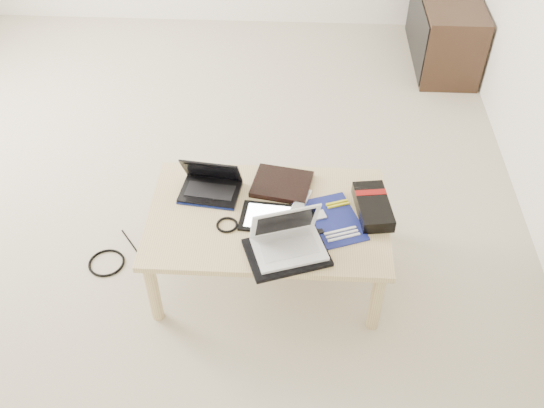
# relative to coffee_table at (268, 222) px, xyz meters

# --- Properties ---
(ground) EXTENTS (4.00, 4.00, 0.00)m
(ground) POSITION_rel_coffee_table_xyz_m (-0.61, 0.69, -0.35)
(ground) COLOR #BCAE99
(ground) RESTS_ON ground
(coffee_table) EXTENTS (1.10, 0.70, 0.40)m
(coffee_table) POSITION_rel_coffee_table_xyz_m (0.00, 0.00, 0.00)
(coffee_table) COLOR #D0BA7D
(coffee_table) RESTS_ON ground
(media_cabinet) EXTENTS (0.41, 0.90, 0.50)m
(media_cabinet) POSITION_rel_coffee_table_xyz_m (1.16, 2.14, -0.10)
(media_cabinet) COLOR #3B2618
(media_cabinet) RESTS_ON ground
(book) EXTENTS (0.31, 0.27, 0.03)m
(book) POSITION_rel_coffee_table_xyz_m (0.06, 0.20, 0.06)
(book) COLOR black
(book) RESTS_ON coffee_table
(netbook) EXTENTS (0.30, 0.23, 0.18)m
(netbook) POSITION_rel_coffee_table_xyz_m (-0.28, 0.15, 0.09)
(netbook) COLOR black
(netbook) RESTS_ON coffee_table
(tablet) EXTENTS (0.27, 0.21, 0.01)m
(tablet) POSITION_rel_coffee_table_xyz_m (0.00, -0.02, 0.06)
(tablet) COLOR black
(tablet) RESTS_ON coffee_table
(remote) EXTENTS (0.13, 0.24, 0.02)m
(remote) POSITION_rel_coffee_table_xyz_m (0.14, 0.05, 0.06)
(remote) COLOR silver
(remote) RESTS_ON coffee_table
(neoprene_sleeve) EXTENTS (0.40, 0.35, 0.02)m
(neoprene_sleeve) POSITION_rel_coffee_table_xyz_m (0.10, -0.24, 0.06)
(neoprene_sleeve) COLOR black
(neoprene_sleeve) RESTS_ON coffee_table
(white_laptop) EXTENTS (0.35, 0.29, 0.20)m
(white_laptop) POSITION_rel_coffee_table_xyz_m (0.10, -0.21, 0.11)
(white_laptop) COLOR white
(white_laptop) RESTS_ON neoprene_sleeve
(motherboard) EXTENTS (0.35, 0.39, 0.02)m
(motherboard) POSITION_rel_coffee_table_xyz_m (0.28, -0.03, 0.05)
(motherboard) COLOR #0C0E50
(motherboard) RESTS_ON coffee_table
(gpu_box) EXTENTS (0.18, 0.30, 0.06)m
(gpu_box) POSITION_rel_coffee_table_xyz_m (0.48, 0.05, 0.08)
(gpu_box) COLOR black
(gpu_box) RESTS_ON coffee_table
(cable_coil) EXTENTS (0.11, 0.11, 0.01)m
(cable_coil) POSITION_rel_coffee_table_xyz_m (-0.18, -0.08, 0.05)
(cable_coil) COLOR black
(cable_coil) RESTS_ON coffee_table
(floor_cable_coil) EXTENTS (0.22, 0.22, 0.01)m
(floor_cable_coil) POSITION_rel_coffee_table_xyz_m (-0.83, 0.01, -0.35)
(floor_cable_coil) COLOR black
(floor_cable_coil) RESTS_ON ground
(floor_cable_trail) EXTENTS (0.23, 0.30, 0.01)m
(floor_cable_trail) POSITION_rel_coffee_table_xyz_m (-0.69, 0.09, -0.35)
(floor_cable_trail) COLOR black
(floor_cable_trail) RESTS_ON ground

